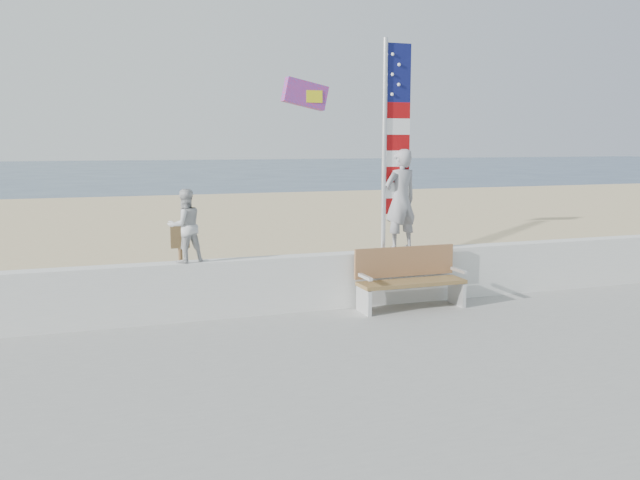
# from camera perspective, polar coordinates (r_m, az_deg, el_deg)

# --- Properties ---
(ground) EXTENTS (220.00, 220.00, 0.00)m
(ground) POSITION_cam_1_polar(r_m,az_deg,el_deg) (9.42, 2.52, -9.71)
(ground) COLOR #2E425C
(ground) RESTS_ON ground
(sand) EXTENTS (90.00, 40.00, 0.08)m
(sand) POSITION_cam_1_polar(r_m,az_deg,el_deg) (17.86, -8.30, -1.09)
(sand) COLOR #CDB788
(sand) RESTS_ON ground
(seawall) EXTENTS (30.00, 0.35, 0.90)m
(seawall) POSITION_cam_1_polar(r_m,az_deg,el_deg) (11.07, -1.32, -3.60)
(seawall) COLOR silver
(seawall) RESTS_ON boardwalk
(adult) EXTENTS (0.70, 0.53, 1.71)m
(adult) POSITION_cam_1_polar(r_m,az_deg,el_deg) (11.53, 6.80, 3.37)
(adult) COLOR gray
(adult) RESTS_ON seawall
(child) EXTENTS (0.64, 0.55, 1.12)m
(child) POSITION_cam_1_polar(r_m,az_deg,el_deg) (10.48, -11.30, 1.18)
(child) COLOR #BEBEBE
(child) RESTS_ON seawall
(bench) EXTENTS (1.80, 0.57, 1.00)m
(bench) POSITION_cam_1_polar(r_m,az_deg,el_deg) (11.28, 7.52, -3.15)
(bench) COLOR olive
(bench) RESTS_ON boardwalk
(flag) EXTENTS (0.50, 0.08, 3.50)m
(flag) POSITION_cam_1_polar(r_m,az_deg,el_deg) (11.41, 6.03, 8.65)
(flag) COLOR silver
(flag) RESTS_ON seawall
(parafoil_kite) EXTENTS (0.91, 0.25, 0.62)m
(parafoil_kite) POSITION_cam_1_polar(r_m,az_deg,el_deg) (13.16, -1.17, 12.15)
(parafoil_kite) COLOR red
(parafoil_kite) RESTS_ON ground
(sign) EXTENTS (0.32, 0.07, 1.46)m
(sign) POSITION_cam_1_polar(r_m,az_deg,el_deg) (11.77, -11.66, -1.51)
(sign) COLOR brown
(sign) RESTS_ON sand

